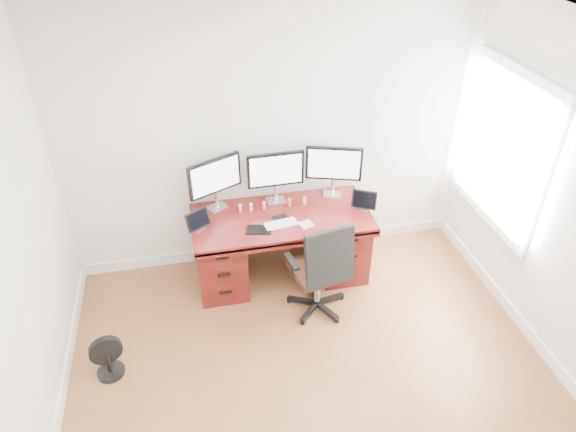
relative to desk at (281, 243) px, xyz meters
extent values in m
plane|color=brown|center=(0.00, -1.83, -0.40)|extent=(4.50, 4.50, 0.00)
cube|color=silver|center=(0.00, 0.42, 0.95)|extent=(4.00, 0.10, 2.70)
cube|color=white|center=(1.97, -0.33, 1.00)|extent=(0.04, 1.30, 1.50)
cube|color=white|center=(1.95, -0.33, 1.00)|extent=(0.01, 1.15, 1.35)
cube|color=#511110|center=(0.00, -0.03, 0.32)|extent=(1.70, 0.80, 0.05)
cube|color=#511110|center=(-0.60, 0.00, -0.05)|extent=(0.45, 0.70, 0.70)
cube|color=#511110|center=(0.60, 0.00, -0.05)|extent=(0.45, 0.70, 0.70)
cube|color=#3D0B0B|center=(0.00, 0.27, 0.10)|extent=(0.74, 0.03, 0.40)
cylinder|color=black|center=(0.24, -0.54, -0.36)|extent=(0.63, 0.63, 0.08)
cylinder|color=silver|center=(0.24, -0.54, -0.13)|extent=(0.06, 0.06, 0.39)
cube|color=#33180F|center=(0.24, -0.54, 0.06)|extent=(0.54, 0.52, 0.07)
cube|color=black|center=(0.28, -0.74, 0.35)|extent=(0.45, 0.13, 0.53)
cube|color=black|center=(-0.02, -0.58, 0.24)|extent=(0.10, 0.24, 0.03)
cube|color=black|center=(0.49, -0.49, 0.24)|extent=(0.10, 0.24, 0.03)
cylinder|color=black|center=(-1.64, -0.94, -0.39)|extent=(0.23, 0.23, 0.03)
cylinder|color=black|center=(-1.64, -0.94, -0.28)|extent=(0.04, 0.04, 0.19)
cylinder|color=black|center=(-1.64, -0.94, -0.14)|extent=(0.27, 0.13, 0.27)
cube|color=silver|center=(-0.58, 0.24, 0.35)|extent=(0.22, 0.20, 0.01)
cylinder|color=silver|center=(-0.58, 0.24, 0.44)|extent=(0.04, 0.04, 0.18)
cube|color=black|center=(-0.58, 0.24, 0.70)|extent=(0.51, 0.27, 0.35)
cube|color=white|center=(-0.57, 0.22, 0.70)|extent=(0.45, 0.22, 0.30)
cube|color=silver|center=(0.00, 0.24, 0.35)|extent=(0.18, 0.14, 0.01)
cylinder|color=silver|center=(0.00, 0.24, 0.44)|extent=(0.04, 0.04, 0.18)
cube|color=black|center=(0.00, 0.24, 0.70)|extent=(0.55, 0.04, 0.35)
cube|color=white|center=(0.00, 0.22, 0.70)|extent=(0.50, 0.01, 0.30)
cube|color=silver|center=(0.58, 0.24, 0.35)|extent=(0.21, 0.19, 0.01)
cylinder|color=silver|center=(0.58, 0.24, 0.44)|extent=(0.04, 0.04, 0.18)
cube|color=black|center=(0.58, 0.24, 0.70)|extent=(0.53, 0.20, 0.35)
cube|color=white|center=(0.57, 0.22, 0.70)|extent=(0.48, 0.16, 0.30)
cube|color=silver|center=(-0.78, -0.08, 0.35)|extent=(0.13, 0.12, 0.01)
cube|color=black|center=(-0.78, -0.08, 0.45)|extent=(0.24, 0.18, 0.17)
cube|color=silver|center=(0.80, -0.08, 0.35)|extent=(0.13, 0.12, 0.01)
cube|color=black|center=(0.80, -0.08, 0.45)|extent=(0.24, 0.17, 0.17)
cube|color=silver|center=(-0.03, -0.17, 0.36)|extent=(0.32, 0.18, 0.01)
cube|color=silver|center=(0.20, -0.23, 0.35)|extent=(0.15, 0.15, 0.01)
cube|color=black|center=(-0.24, -0.21, 0.35)|extent=(0.25, 0.19, 0.01)
cube|color=black|center=(-0.02, -0.05, 0.35)|extent=(0.14, 0.09, 0.01)
cylinder|color=#AD5AE3|center=(-0.37, 0.12, 0.38)|extent=(0.03, 0.03, 0.06)
sphere|color=#AD5AE3|center=(-0.37, 0.12, 0.42)|extent=(0.04, 0.04, 0.04)
cylinder|color=#CDC85B|center=(-0.27, 0.12, 0.38)|extent=(0.03, 0.03, 0.06)
sphere|color=#CDC85B|center=(-0.27, 0.12, 0.42)|extent=(0.04, 0.04, 0.04)
cylinder|color=pink|center=(-0.14, 0.12, 0.38)|extent=(0.03, 0.03, 0.06)
sphere|color=pink|center=(-0.14, 0.12, 0.42)|extent=(0.04, 0.04, 0.04)
cylinder|color=#936246|center=(0.11, 0.12, 0.38)|extent=(0.03, 0.03, 0.06)
sphere|color=#936246|center=(0.11, 0.12, 0.42)|extent=(0.04, 0.04, 0.04)
cylinder|color=#F3964C|center=(0.26, 0.12, 0.38)|extent=(0.03, 0.03, 0.06)
sphere|color=#F3964C|center=(0.26, 0.12, 0.42)|extent=(0.04, 0.04, 0.04)
camera|label=1|loc=(-0.78, -3.97, 3.11)|focal=32.00mm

